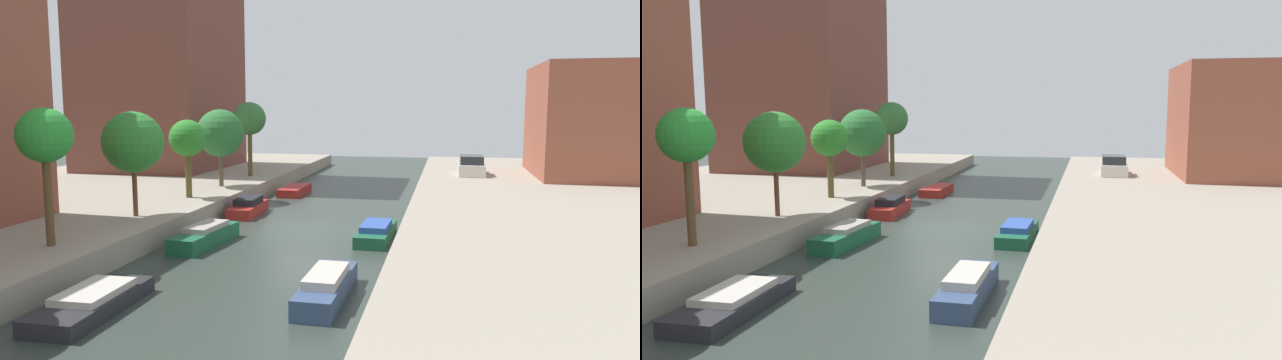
{
  "view_description": "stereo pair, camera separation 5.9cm",
  "coord_description": "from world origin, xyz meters",
  "views": [
    {
      "loc": [
        6.93,
        -26.99,
        6.0
      ],
      "look_at": [
        -1.04,
        8.73,
        1.34
      ],
      "focal_mm": 32.53,
      "sensor_mm": 36.0,
      "label": 1
    },
    {
      "loc": [
        6.98,
        -26.98,
        6.0
      ],
      "look_at": [
        -1.04,
        8.73,
        1.34
      ],
      "focal_mm": 32.53,
      "sensor_mm": 36.0,
      "label": 2
    }
  ],
  "objects": [
    {
      "name": "ground_plane",
      "position": [
        0.0,
        0.0,
        0.0
      ],
      "size": [
        84.0,
        84.0,
        0.0
      ],
      "primitive_type": "plane",
      "color": "#2D3833"
    },
    {
      "name": "quay_left",
      "position": [
        -15.0,
        0.0,
        0.5
      ],
      "size": [
        20.0,
        64.0,
        1.0
      ],
      "primitive_type": "cube",
      "color": "gray",
      "rests_on": "ground_plane"
    },
    {
      "name": "quay_right",
      "position": [
        15.0,
        0.0,
        0.5
      ],
      "size": [
        20.0,
        64.0,
        1.0
      ],
      "primitive_type": "cube",
      "color": "gray",
      "rests_on": "ground_plane"
    },
    {
      "name": "apartment_tower_far",
      "position": [
        -16.0,
        16.86,
        12.18
      ],
      "size": [
        10.0,
        11.79,
        22.37
      ],
      "primitive_type": "cube",
      "color": "brown",
      "rests_on": "quay_left"
    },
    {
      "name": "low_block_right",
      "position": [
        18.0,
        18.2,
        4.99
      ],
      "size": [
        10.0,
        11.45,
        7.99
      ],
      "primitive_type": "cube",
      "color": "brown",
      "rests_on": "quay_right"
    },
    {
      "name": "street_tree_1",
      "position": [
        -7.04,
        -9.11,
        4.91
      ],
      "size": [
        1.95,
        1.95,
        4.97
      ],
      "color": "brown",
      "rests_on": "quay_left"
    },
    {
      "name": "street_tree_2",
      "position": [
        -7.04,
        -3.27,
        4.38
      ],
      "size": [
        2.78,
        2.78,
        4.79
      ],
      "color": "brown",
      "rests_on": "quay_left"
    },
    {
      "name": "street_tree_3",
      "position": [
        -7.04,
        2.35,
        4.21
      ],
      "size": [
        2.02,
        2.02,
        4.29
      ],
      "color": "brown",
      "rests_on": "quay_left"
    },
    {
      "name": "street_tree_4",
      "position": [
        -7.04,
        7.02,
        4.34
      ],
      "size": [
        2.96,
        2.96,
        4.83
      ],
      "color": "brown",
      "rests_on": "quay_left"
    },
    {
      "name": "street_tree_5",
      "position": [
        -7.04,
        12.51,
        5.08
      ],
      "size": [
        2.34,
        2.34,
        5.31
      ],
      "color": "brown",
      "rests_on": "quay_left"
    },
    {
      "name": "parked_car",
      "position": [
        8.57,
        16.9,
        1.6
      ],
      "size": [
        1.91,
        4.32,
        1.42
      ],
      "color": "beige",
      "rests_on": "quay_right"
    },
    {
      "name": "moored_boat_left_1",
      "position": [
        -3.16,
        -12.44,
        0.3
      ],
      "size": [
        1.78,
        4.55,
        0.7
      ],
      "color": "#232328",
      "rests_on": "ground_plane"
    },
    {
      "name": "moored_boat_left_2",
      "position": [
        -3.32,
        -4.0,
        0.4
      ],
      "size": [
        1.59,
        4.43,
        0.91
      ],
      "color": "#195638",
      "rests_on": "ground_plane"
    },
    {
      "name": "moored_boat_left_3",
      "position": [
        -3.93,
        3.25,
        0.41
      ],
      "size": [
        1.53,
        4.02,
        0.97
      ],
      "color": "maroon",
      "rests_on": "ground_plane"
    },
    {
      "name": "moored_boat_left_4",
      "position": [
        -3.33,
        11.02,
        0.27
      ],
      "size": [
        1.48,
        3.91,
        0.55
      ],
      "color": "maroon",
      "rests_on": "ground_plane"
    },
    {
      "name": "moored_boat_right_1",
      "position": [
        3.32,
        -9.84,
        0.4
      ],
      "size": [
        1.23,
        4.53,
        0.93
      ],
      "color": "#33476B",
      "rests_on": "ground_plane"
    },
    {
      "name": "moored_boat_right_2",
      "position": [
        3.82,
        -1.34,
        0.34
      ],
      "size": [
        1.49,
        4.38,
        0.8
      ],
      "color": "#195638",
      "rests_on": "ground_plane"
    }
  ]
}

